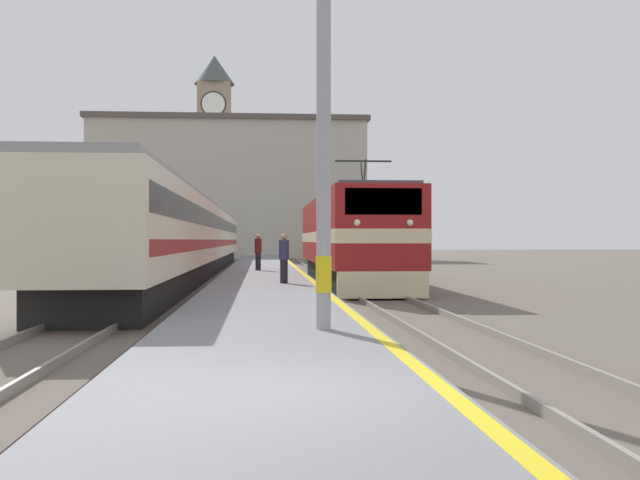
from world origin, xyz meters
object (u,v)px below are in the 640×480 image
(passenger_train, at_px, (192,237))
(person_on_platform, at_px, (258,251))
(catenary_mast, at_px, (332,97))
(second_waiting_passenger, at_px, (284,257))
(clock_tower, at_px, (214,149))
(locomotive_train, at_px, (349,238))

(passenger_train, bearing_deg, person_on_platform, -45.46)
(catenary_mast, relative_size, second_waiting_passenger, 4.50)
(second_waiting_passenger, bearing_deg, catenary_mast, -88.24)
(person_on_platform, distance_m, clock_tower, 52.25)
(person_on_platform, height_order, second_waiting_passenger, person_on_platform)
(person_on_platform, relative_size, second_waiting_passenger, 1.05)
(locomotive_train, distance_m, person_on_platform, 6.36)
(passenger_train, xyz_separation_m, person_on_platform, (3.45, -3.51, -0.69))
(passenger_train, xyz_separation_m, second_waiting_passenger, (4.38, -14.27, -0.74))
(person_on_platform, bearing_deg, catenary_mast, -86.80)
(locomotive_train, xyz_separation_m, second_waiting_passenger, (-2.88, -5.71, -0.65))
(catenary_mast, relative_size, clock_tower, 0.33)
(locomotive_train, distance_m, second_waiting_passenger, 6.42)
(person_on_platform, bearing_deg, locomotive_train, -53.02)
(clock_tower, bearing_deg, person_on_platform, -84.03)
(locomotive_train, xyz_separation_m, catenary_mast, (-2.47, -18.79, 2.28))
(locomotive_train, xyz_separation_m, passenger_train, (-7.26, 8.56, 0.09))
(passenger_train, height_order, person_on_platform, passenger_train)
(person_on_platform, bearing_deg, clock_tower, 95.97)
(locomotive_train, bearing_deg, passenger_train, 130.29)
(locomotive_train, distance_m, clock_tower, 57.54)
(locomotive_train, height_order, person_on_platform, locomotive_train)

